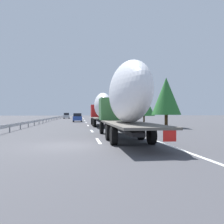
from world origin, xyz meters
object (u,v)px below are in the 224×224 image
at_px(car_blue_sedan, 77,117).
at_px(road_sign, 105,112).
at_px(car_silver_hatch, 67,116).
at_px(truck_trailing, 125,99).
at_px(truck_lead, 102,108).

height_order(car_blue_sedan, road_sign, road_sign).
xyz_separation_m(car_blue_sedan, car_silver_hatch, (29.50, 3.83, 0.04)).
relative_size(truck_trailing, car_silver_hatch, 3.43).
xyz_separation_m(truck_trailing, car_silver_hatch, (63.31, 7.31, -1.81)).
height_order(truck_lead, truck_trailing, truck_trailing).
height_order(car_silver_hatch, road_sign, road_sign).
xyz_separation_m(truck_trailing, car_blue_sedan, (33.81, 3.48, -1.85)).
distance_m(truck_lead, road_sign, 25.03).
height_order(car_blue_sedan, car_silver_hatch, car_silver_hatch).
relative_size(truck_lead, road_sign, 4.02).
bearing_deg(road_sign, truck_trailing, 175.75).
bearing_deg(car_silver_hatch, car_blue_sedan, -172.60).
distance_m(car_blue_sedan, road_sign, 10.35).
bearing_deg(car_blue_sedan, road_sign, -39.83).
bearing_deg(truck_lead, truck_trailing, 180.00).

